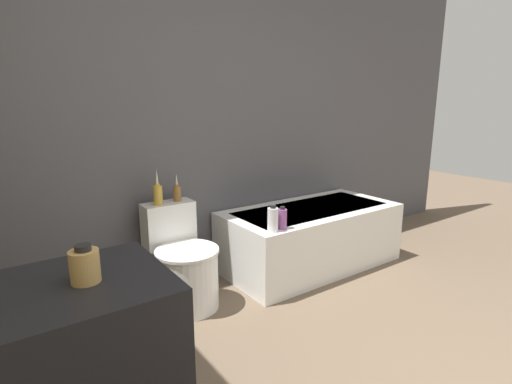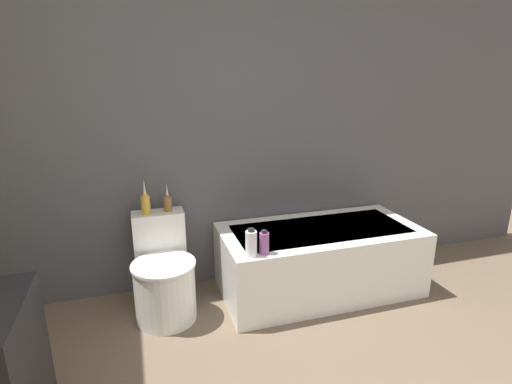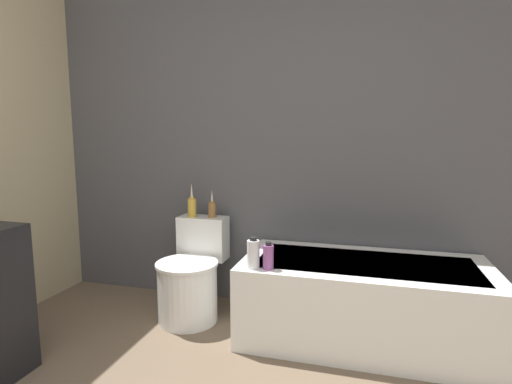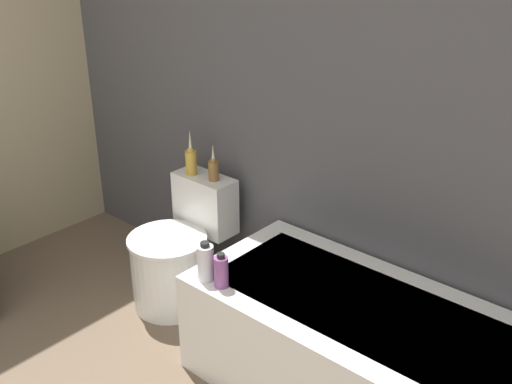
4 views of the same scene
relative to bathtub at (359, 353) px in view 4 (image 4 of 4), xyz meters
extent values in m
cube|color=#4C4C51|center=(-0.81, 0.42, 1.04)|extent=(6.40, 0.06, 2.60)
cube|color=white|center=(0.00, 0.00, 0.00)|extent=(1.52, 0.74, 0.51)
cube|color=#B7BCC6|center=(0.00, 0.00, 0.25)|extent=(1.32, 0.54, 0.01)
cylinder|color=white|center=(-1.19, -0.06, -0.06)|extent=(0.41, 0.41, 0.41)
cylinder|color=white|center=(-1.19, -0.06, 0.16)|extent=(0.43, 0.43, 0.02)
cube|color=white|center=(-1.19, 0.24, 0.27)|extent=(0.37, 0.17, 0.33)
cylinder|color=gold|center=(-1.27, 0.22, 0.50)|extent=(0.06, 0.06, 0.14)
sphere|color=gold|center=(-1.27, 0.22, 0.57)|extent=(0.04, 0.04, 0.04)
cone|color=beige|center=(-1.27, 0.22, 0.63)|extent=(0.02, 0.02, 0.12)
cylinder|color=olive|center=(-1.11, 0.24, 0.49)|extent=(0.06, 0.06, 0.11)
sphere|color=olive|center=(-1.11, 0.24, 0.54)|extent=(0.04, 0.04, 0.04)
cone|color=beige|center=(-1.11, 0.24, 0.59)|extent=(0.02, 0.02, 0.10)
cylinder|color=silver|center=(-0.64, -0.29, 0.34)|extent=(0.08, 0.08, 0.17)
cylinder|color=black|center=(-0.64, -0.29, 0.43)|extent=(0.04, 0.04, 0.02)
cylinder|color=#8C4C8C|center=(-0.55, -0.29, 0.32)|extent=(0.06, 0.06, 0.14)
cylinder|color=black|center=(-0.55, -0.29, 0.41)|extent=(0.04, 0.04, 0.02)
camera|label=1|loc=(-2.27, -2.39, 1.16)|focal=28.00mm
camera|label=2|loc=(-1.31, -2.56, 1.39)|focal=28.00mm
camera|label=3|loc=(-0.01, -2.50, 1.04)|focal=28.00mm
camera|label=4|loc=(1.03, -1.87, 1.74)|focal=42.00mm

